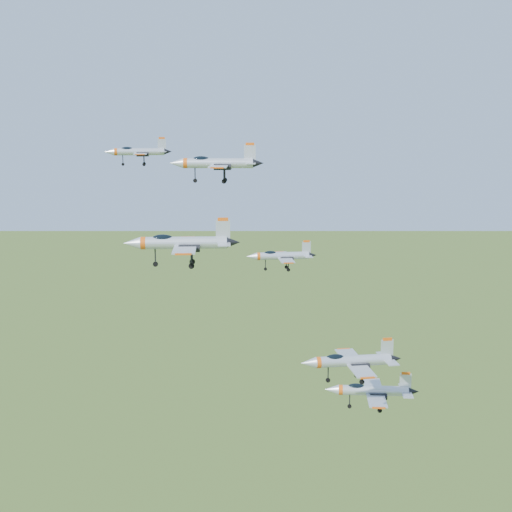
# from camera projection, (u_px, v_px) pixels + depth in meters

# --- Properties ---
(jet_lead) EXTENTS (10.72, 9.07, 2.90)m
(jet_lead) POSITION_uv_depth(u_px,v_px,m) (137.00, 152.00, 114.37)
(jet_lead) COLOR #B2B8C0
(jet_left_high) EXTENTS (14.09, 11.70, 3.76)m
(jet_left_high) POSITION_uv_depth(u_px,v_px,m) (215.00, 163.00, 105.33)
(jet_left_high) COLOR #B2B8C0
(jet_right_high) EXTENTS (13.60, 11.39, 3.64)m
(jet_right_high) POSITION_uv_depth(u_px,v_px,m) (180.00, 243.00, 82.55)
(jet_right_high) COLOR #B2B8C0
(jet_left_low) EXTENTS (10.71, 9.04, 2.89)m
(jet_left_low) POSITION_uv_depth(u_px,v_px,m) (281.00, 256.00, 107.55)
(jet_left_low) COLOR #B2B8C0
(jet_right_low) EXTENTS (13.11, 11.12, 3.55)m
(jet_right_low) POSITION_uv_depth(u_px,v_px,m) (350.00, 361.00, 90.73)
(jet_right_low) COLOR #B2B8C0
(jet_trail) EXTENTS (13.13, 10.84, 3.51)m
(jet_trail) POSITION_uv_depth(u_px,v_px,m) (370.00, 390.00, 99.06)
(jet_trail) COLOR #B2B8C0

